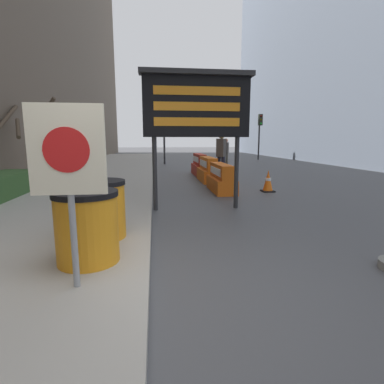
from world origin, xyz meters
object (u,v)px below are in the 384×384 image
(traffic_cone_near, at_px, (202,166))
(pedestrian_passerby, at_px, (226,150))
(traffic_light_far_side, at_px, (260,127))
(traffic_cone_far, at_px, (268,181))
(barrel_drum_middle, at_px, (100,209))
(message_board, at_px, (197,106))
(jersey_barrier_orange_near, at_px, (208,171))
(pedestrian_worker, at_px, (221,152))
(traffic_light_near_curb, at_px, (164,123))
(barrel_drum_foreground, at_px, (87,227))
(jersey_barrier_red_striped, at_px, (200,166))
(traffic_cone_mid, at_px, (220,172))
(jersey_barrier_orange_far, at_px, (221,179))
(warning_sign, at_px, (68,163))

(traffic_cone_near, height_order, pedestrian_passerby, pedestrian_passerby)
(traffic_light_far_side, distance_m, pedestrian_passerby, 6.87)
(traffic_cone_near, xyz_separation_m, traffic_cone_far, (1.16, -5.15, -0.03))
(barrel_drum_middle, distance_m, traffic_cone_far, 5.91)
(barrel_drum_middle, bearing_deg, message_board, 52.59)
(jersey_barrier_orange_near, distance_m, pedestrian_worker, 1.14)
(traffic_cone_far, distance_m, traffic_light_near_curb, 11.19)
(barrel_drum_foreground, distance_m, traffic_cone_far, 6.56)
(traffic_cone_far, bearing_deg, barrel_drum_middle, -134.50)
(jersey_barrier_red_striped, height_order, pedestrian_worker, pedestrian_worker)
(traffic_cone_near, bearing_deg, traffic_light_far_side, 56.75)
(barrel_drum_middle, height_order, traffic_cone_mid, barrel_drum_middle)
(traffic_cone_mid, distance_m, pedestrian_worker, 0.82)
(barrel_drum_middle, bearing_deg, pedestrian_worker, 65.14)
(traffic_cone_near, relative_size, traffic_light_near_curb, 0.20)
(jersey_barrier_orange_far, bearing_deg, barrel_drum_middle, -121.92)
(barrel_drum_foreground, relative_size, jersey_barrier_orange_far, 0.47)
(jersey_barrier_orange_near, distance_m, traffic_cone_mid, 0.76)
(message_board, xyz_separation_m, pedestrian_passerby, (3.25, 10.76, -1.28))
(jersey_barrier_orange_near, xyz_separation_m, pedestrian_passerby, (2.19, 6.29, 0.55))
(jersey_barrier_orange_far, relative_size, traffic_cone_mid, 3.12)
(jersey_barrier_red_striped, bearing_deg, pedestrian_worker, -66.64)
(barrel_drum_middle, relative_size, traffic_light_far_side, 0.24)
(jersey_barrier_orange_far, bearing_deg, traffic_cone_mid, 78.22)
(jersey_barrier_orange_far, distance_m, jersey_barrier_red_striped, 4.38)
(warning_sign, distance_m, traffic_cone_mid, 9.34)
(traffic_light_near_curb, bearing_deg, traffic_cone_far, -75.66)
(jersey_barrier_orange_near, xyz_separation_m, pedestrian_worker, (0.64, 0.65, 0.68))
(message_board, relative_size, traffic_light_far_side, 0.85)
(jersey_barrier_orange_near, bearing_deg, jersey_barrier_orange_far, -90.00)
(barrel_drum_middle, xyz_separation_m, pedestrian_passerby, (4.95, 12.97, 0.39))
(barrel_drum_middle, xyz_separation_m, traffic_cone_mid, (3.33, 7.17, -0.28))
(jersey_barrier_orange_far, distance_m, pedestrian_worker, 3.06)
(jersey_barrier_orange_near, bearing_deg, warning_sign, -108.52)
(traffic_light_far_side, relative_size, pedestrian_worker, 1.90)
(traffic_light_near_curb, bearing_deg, traffic_cone_mid, -76.03)
(barrel_drum_middle, distance_m, traffic_light_far_side, 20.51)
(traffic_cone_near, relative_size, pedestrian_worker, 0.38)
(message_board, xyz_separation_m, traffic_cone_near, (1.28, 7.15, -1.89))
(barrel_drum_foreground, relative_size, pedestrian_passerby, 0.51)
(warning_sign, bearing_deg, barrel_drum_foreground, 91.09)
(message_board, bearing_deg, traffic_light_near_curb, 91.23)
(traffic_cone_near, xyz_separation_m, pedestrian_passerby, (1.97, 3.61, 0.61))
(jersey_barrier_red_striped, relative_size, traffic_cone_mid, 3.40)
(traffic_cone_near, relative_size, traffic_cone_far, 1.08)
(traffic_cone_near, bearing_deg, jersey_barrier_red_striped, -111.48)
(jersey_barrier_orange_far, height_order, traffic_cone_mid, jersey_barrier_orange_far)
(jersey_barrier_orange_far, relative_size, traffic_light_far_side, 0.51)
(traffic_cone_mid, bearing_deg, traffic_light_far_side, 63.64)
(warning_sign, height_order, jersey_barrier_orange_near, warning_sign)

